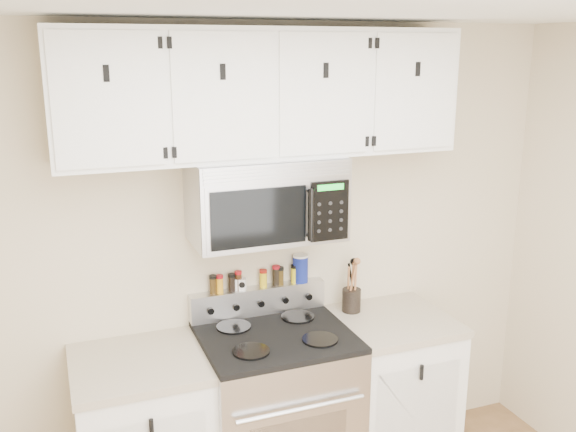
# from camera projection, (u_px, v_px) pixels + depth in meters

# --- Properties ---
(back_wall) EXTENTS (3.50, 0.01, 2.50)m
(back_wall) POSITION_uv_depth(u_px,v_px,m) (256.00, 259.00, 3.48)
(back_wall) COLOR beige
(back_wall) RESTS_ON floor
(range) EXTENTS (0.76, 0.65, 1.10)m
(range) POSITION_uv_depth(u_px,v_px,m) (276.00, 414.00, 3.39)
(range) COLOR #B7B7BA
(range) RESTS_ON floor
(base_cabinet_right) EXTENTS (0.64, 0.62, 0.92)m
(base_cabinet_right) POSITION_uv_depth(u_px,v_px,m) (388.00, 392.00, 3.66)
(base_cabinet_right) COLOR white
(base_cabinet_right) RESTS_ON floor
(microwave) EXTENTS (0.76, 0.44, 0.42)m
(microwave) POSITION_uv_depth(u_px,v_px,m) (267.00, 199.00, 3.21)
(microwave) COLOR #9E9EA3
(microwave) RESTS_ON back_wall
(upper_cabinets) EXTENTS (2.00, 0.35, 0.62)m
(upper_cabinets) POSITION_uv_depth(u_px,v_px,m) (264.00, 93.00, 3.10)
(upper_cabinets) COLOR white
(upper_cabinets) RESTS_ON back_wall
(utensil_crock) EXTENTS (0.10, 0.10, 0.31)m
(utensil_crock) POSITION_uv_depth(u_px,v_px,m) (351.00, 298.00, 3.61)
(utensil_crock) COLOR black
(utensil_crock) RESTS_ON base_cabinet_right
(kitchen_timer) EXTENTS (0.07, 0.07, 0.06)m
(kitchen_timer) POSITION_uv_depth(u_px,v_px,m) (241.00, 284.00, 3.45)
(kitchen_timer) COLOR white
(kitchen_timer) RESTS_ON range
(salt_canister) EXTENTS (0.09, 0.09, 0.16)m
(salt_canister) POSITION_uv_depth(u_px,v_px,m) (300.00, 268.00, 3.56)
(salt_canister) COLOR navy
(salt_canister) RESTS_ON range
(spice_jar_0) EXTENTS (0.04, 0.04, 0.10)m
(spice_jar_0) POSITION_uv_depth(u_px,v_px,m) (213.00, 284.00, 3.39)
(spice_jar_0) COLOR #3C290E
(spice_jar_0) RESTS_ON range
(spice_jar_1) EXTENTS (0.04, 0.04, 0.10)m
(spice_jar_1) POSITION_uv_depth(u_px,v_px,m) (220.00, 284.00, 3.40)
(spice_jar_1) COLOR gold
(spice_jar_1) RESTS_ON range
(spice_jar_2) EXTENTS (0.04, 0.04, 0.10)m
(spice_jar_2) POSITION_uv_depth(u_px,v_px,m) (232.00, 282.00, 3.43)
(spice_jar_2) COLOR black
(spice_jar_2) RESTS_ON range
(spice_jar_3) EXTENTS (0.04, 0.04, 0.11)m
(spice_jar_3) POSITION_uv_depth(u_px,v_px,m) (238.00, 281.00, 3.44)
(spice_jar_3) COLOR #3C1F0E
(spice_jar_3) RESTS_ON range
(spice_jar_4) EXTENTS (0.04, 0.04, 0.10)m
(spice_jar_4) POSITION_uv_depth(u_px,v_px,m) (263.00, 278.00, 3.49)
(spice_jar_4) COLOR gold
(spice_jar_4) RESTS_ON range
(spice_jar_5) EXTENTS (0.04, 0.04, 0.11)m
(spice_jar_5) POSITION_uv_depth(u_px,v_px,m) (276.00, 275.00, 3.51)
(spice_jar_5) COLOR black
(spice_jar_5) RESTS_ON range
(spice_jar_6) EXTENTS (0.04, 0.04, 0.10)m
(spice_jar_6) POSITION_uv_depth(u_px,v_px,m) (280.00, 276.00, 3.52)
(spice_jar_6) COLOR #3E2E0F
(spice_jar_6) RESTS_ON range
(spice_jar_7) EXTENTS (0.04, 0.04, 0.10)m
(spice_jar_7) POSITION_uv_depth(u_px,v_px,m) (295.00, 274.00, 3.55)
(spice_jar_7) COLOR yellow
(spice_jar_7) RESTS_ON range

